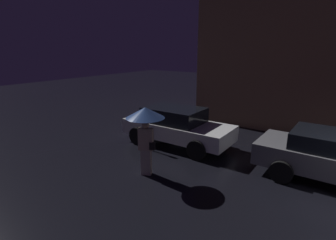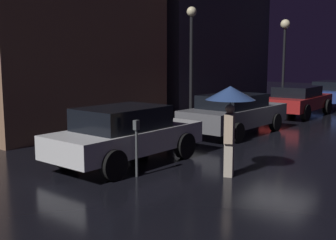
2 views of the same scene
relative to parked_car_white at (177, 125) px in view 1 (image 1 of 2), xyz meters
name	(u,v)px [view 1 (image 1 of 2)]	position (x,y,z in m)	size (l,w,h in m)	color
building_facade_left	(286,30)	(2.54, 5.21, 3.70)	(7.43, 3.00, 8.94)	#8C664C
parked_car_white	(177,125)	(0.00, 0.00, 0.00)	(4.24, 1.95, 1.46)	silver
pedestrian_with_umbrella	(145,121)	(0.63, -2.65, 0.89)	(1.11, 1.11, 2.06)	beige
parking_meter	(145,128)	(-0.73, -1.06, 0.03)	(0.12, 0.10, 1.30)	#4C5154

